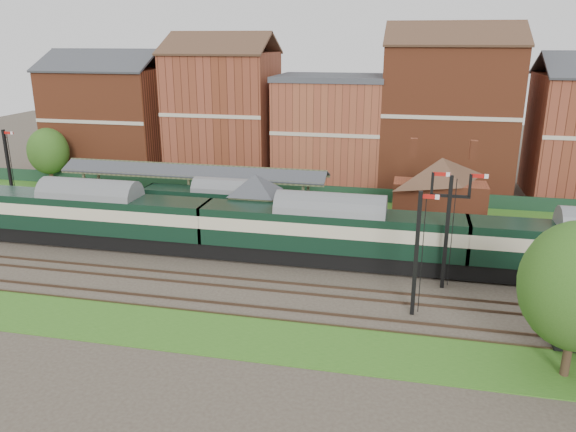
% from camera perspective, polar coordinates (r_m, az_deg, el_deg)
% --- Properties ---
extents(ground, '(160.00, 160.00, 0.00)m').
position_cam_1_polar(ground, '(44.00, -0.59, -4.50)').
color(ground, '#473D33').
rests_on(ground, ground).
extents(grass_back, '(90.00, 4.50, 0.06)m').
position_cam_1_polar(grass_back, '(58.84, 2.91, 1.27)').
color(grass_back, '#2D6619').
rests_on(grass_back, ground).
extents(grass_front, '(90.00, 5.00, 0.06)m').
position_cam_1_polar(grass_front, '(33.56, -5.31, -11.98)').
color(grass_front, '#2D6619').
rests_on(grass_front, ground).
extents(fence, '(90.00, 0.12, 1.50)m').
position_cam_1_polar(fence, '(60.54, 3.24, 2.45)').
color(fence, '#193823').
rests_on(fence, ground).
extents(platform, '(55.00, 3.40, 1.00)m').
position_cam_1_polar(platform, '(53.91, -3.44, 0.25)').
color(platform, '#2D2D2D').
rests_on(platform, ground).
extents(signal_box, '(5.40, 5.40, 6.00)m').
position_cam_1_polar(signal_box, '(46.62, -3.30, 0.92)').
color(signal_box, '#667B57').
rests_on(signal_box, ground).
extents(brick_hut, '(3.20, 2.64, 2.94)m').
position_cam_1_polar(brick_hut, '(45.82, 6.43, -2.09)').
color(brick_hut, brown).
rests_on(brick_hut, ground).
extents(station_building, '(8.10, 8.10, 5.90)m').
position_cam_1_polar(station_building, '(51.12, 15.17, 2.71)').
color(station_building, brown).
rests_on(station_building, platform).
extents(canopy, '(26.00, 3.89, 4.08)m').
position_cam_1_polar(canopy, '(54.76, -9.60, 4.73)').
color(canopy, '#41492E').
rests_on(canopy, platform).
extents(semaphore_bracket, '(3.60, 0.25, 8.18)m').
position_cam_1_polar(semaphore_bracket, '(39.18, 15.95, -0.81)').
color(semaphore_bracket, black).
rests_on(semaphore_bracket, ground).
extents(semaphore_platform_end, '(1.23, 0.25, 8.00)m').
position_cam_1_polar(semaphore_platform_end, '(62.98, -26.49, 4.40)').
color(semaphore_platform_end, black).
rests_on(semaphore_platform_end, ground).
extents(semaphore_siding, '(1.23, 0.25, 8.00)m').
position_cam_1_polar(semaphore_siding, '(34.99, 12.95, -3.62)').
color(semaphore_siding, black).
rests_on(semaphore_siding, ground).
extents(town_backdrop, '(69.00, 10.00, 16.00)m').
position_cam_1_polar(town_backdrop, '(66.08, 4.18, 9.25)').
color(town_backdrop, brown).
rests_on(town_backdrop, ground).
extents(dmu_train, '(59.53, 3.13, 4.57)m').
position_cam_1_polar(dmu_train, '(42.43, 4.30, -1.56)').
color(dmu_train, black).
rests_on(dmu_train, ground).
extents(platform_railcar, '(16.38, 2.59, 3.77)m').
position_cam_1_polar(platform_railcar, '(50.78, -5.76, 1.12)').
color(platform_railcar, black).
rests_on(platform_railcar, ground).
extents(tree_back, '(4.64, 4.64, 6.78)m').
position_cam_1_polar(tree_back, '(70.90, -23.18, 6.07)').
color(tree_back, '#382619').
rests_on(tree_back, ground).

